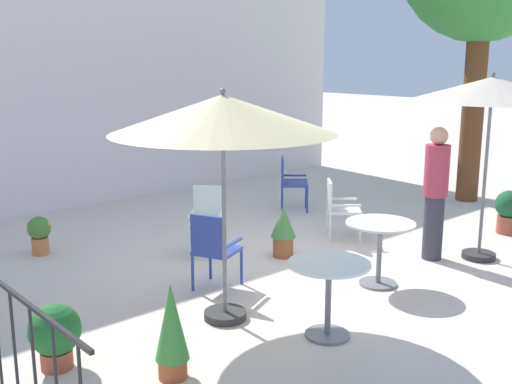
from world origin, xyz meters
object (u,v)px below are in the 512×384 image
Objects in this scene: standing_person at (435,192)px; cafe_table_0 at (380,241)px; patio_umbrella_0 at (492,91)px; patio_chair_1 at (214,246)px; cafe_table_1 at (329,285)px; potted_plant_2 at (509,210)px; potted_plant_3 at (172,329)px; patio_chair_3 at (207,216)px; potted_plant_0 at (55,333)px; patio_chair_2 at (290,180)px; patio_chair_0 at (338,206)px; potted_plant_4 at (283,229)px; patio_umbrella_1 at (223,116)px; potted_plant_1 at (39,233)px.

cafe_table_0 is at bearing -174.41° from standing_person.
patio_umbrella_0 is 2.68× the size of patio_chair_1.
cafe_table_0 is at bearing 19.79° from cafe_table_1.
cafe_table_0 reaches higher than potted_plant_2.
patio_chair_3 is at bearing 47.98° from potted_plant_3.
cafe_table_0 is at bearing -9.20° from potted_plant_0.
potted_plant_3 is at bearing -177.71° from potted_plant_2.
patio_chair_2 reaches higher than patio_chair_1.
potted_plant_4 is (-1.17, -0.05, -0.13)m from patio_chair_0.
patio_chair_2 is 2.73m from patio_chair_3.
patio_chair_0 is 1.87m from patio_chair_2.
patio_umbrella_1 is 2.78× the size of potted_plant_3.
potted_plant_1 is at bearing 110.43° from patio_chair_1.
patio_chair_1 is (-0.08, 1.70, 0.00)m from cafe_table_1.
patio_chair_1 is 0.52× the size of standing_person.
patio_chair_0 is 1.32× the size of potted_plant_2.
potted_plant_4 is (1.86, 1.07, -1.71)m from patio_umbrella_1.
patio_chair_3 is at bearing 55.93° from patio_chair_1.
standing_person is (5.05, -0.47, 0.60)m from potted_plant_0.
cafe_table_1 reaches higher than potted_plant_2.
patio_chair_2 is at bearing 26.22° from potted_plant_0.
patio_chair_2 reaches higher than potted_plant_1.
patio_chair_1 is 0.98× the size of patio_chair_2.
patio_chair_3 is 3.06m from standing_person.
cafe_table_1 is 2.48m from potted_plant_4.
potted_plant_0 is (-5.53, 0.89, -1.90)m from patio_umbrella_0.
patio_chair_1 is 1.40m from patio_chair_3.
patio_umbrella_0 is at bearing -45.19° from patio_chair_3.
patio_chair_3 is 2.31m from potted_plant_1.
patio_umbrella_0 is 1.04× the size of patio_umbrella_1.
patio_chair_3 reaches higher than patio_chair_0.
patio_umbrella_1 is at bearing -142.57° from patio_chair_2.
patio_chair_0 is 1.66× the size of potted_plant_1.
cafe_table_1 is at bearing -27.00° from potted_plant_0.
patio_chair_2 is at bearing 67.98° from patio_chair_0.
patio_umbrella_1 is 1.77m from patio_chair_1.
potted_plant_4 reaches higher than potted_plant_0.
patio_umbrella_0 reaches higher than patio_chair_2.
potted_plant_4 is at bearing -136.38° from patio_chair_2.
cafe_table_1 is 0.45× the size of standing_person.
potted_plant_0 is (-5.49, -2.70, -0.22)m from patio_chair_2.
patio_chair_2 is (1.76, 3.30, 0.00)m from cafe_table_0.
patio_umbrella_1 reaches higher than potted_plant_0.
potted_plant_3 is at bearing -149.69° from potted_plant_4.
patio_umbrella_1 is at bearing -80.29° from potted_plant_1.
standing_person is at bearing 139.38° from patio_umbrella_0.
patio_umbrella_0 reaches higher than potted_plant_4.
standing_person reaches higher than potted_plant_2.
cafe_table_1 is 5.03m from patio_chair_2.
potted_plant_3 reaches higher than potted_plant_4.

